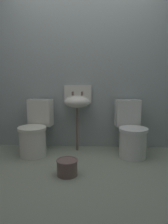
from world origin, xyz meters
The scene contains 6 objects.
ground_plane centered at (0.00, 0.00, -0.04)m, with size 3.50×2.49×0.08m, color gray.
wall_back centered at (0.00, 1.09, 1.24)m, with size 3.50×0.10×2.48m, color #94A19E.
toilet_left centered at (-0.73, 0.69, 0.32)m, with size 0.48×0.65×0.78m.
toilet_right centered at (0.66, 0.69, 0.32)m, with size 0.45×0.63×0.78m.
sink centered at (-0.13, 0.88, 0.75)m, with size 0.42×0.35×0.99m.
bucket centered at (-0.18, 0.01, 0.10)m, with size 0.25×0.25×0.19m.
Camera 1 is at (0.11, -2.30, 1.14)m, focal length 34.34 mm.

